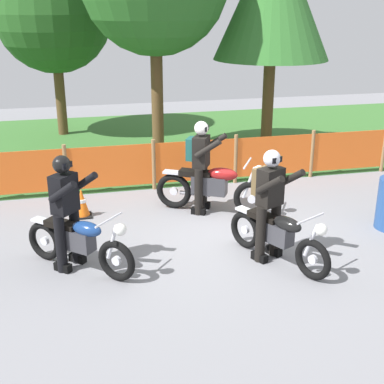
% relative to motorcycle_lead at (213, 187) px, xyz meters
% --- Properties ---
extents(ground, '(24.00, 24.00, 0.02)m').
position_rel_motorcycle_lead_xyz_m(ground, '(0.03, -0.92, -0.50)').
color(ground, gray).
extents(grass_verge, '(24.00, 7.44, 0.01)m').
position_rel_motorcycle_lead_xyz_m(grass_verge, '(0.03, 5.22, -0.49)').
color(grass_verge, '#386B2D').
rests_on(grass_verge, ground).
extents(barrier_fence, '(8.81, 0.08, 1.05)m').
position_rel_motorcycle_lead_xyz_m(barrier_fence, '(0.03, 1.50, 0.05)').
color(barrier_fence, olive).
rests_on(barrier_fence, ground).
extents(tree_leftmost, '(3.17, 3.17, 4.92)m').
position_rel_motorcycle_lead_xyz_m(tree_leftmost, '(-2.67, 6.75, 2.83)').
color(tree_leftmost, brown).
rests_on(tree_leftmost, ground).
extents(motorcycle_lead, '(1.92, 1.17, 1.01)m').
position_rel_motorcycle_lead_xyz_m(motorcycle_lead, '(0.00, 0.00, 0.00)').
color(motorcycle_lead, black).
rests_on(motorcycle_lead, ground).
extents(motorcycle_trailing, '(1.50, 1.35, 0.91)m').
position_rel_motorcycle_lead_xyz_m(motorcycle_trailing, '(-2.43, -1.66, -0.05)').
color(motorcycle_trailing, black).
rests_on(motorcycle_trailing, ground).
extents(motorcycle_third, '(0.98, 1.74, 0.90)m').
position_rel_motorcycle_lead_xyz_m(motorcycle_third, '(0.42, -2.10, -0.06)').
color(motorcycle_third, black).
rests_on(motorcycle_third, ground).
extents(rider_lead, '(0.79, 0.71, 1.69)m').
position_rel_motorcycle_lead_xyz_m(rider_lead, '(-0.20, 0.11, 0.46)').
color(rider_lead, black).
rests_on(rider_lead, ground).
extents(rider_trailing, '(0.73, 0.73, 1.69)m').
position_rel_motorcycle_lead_xyz_m(rider_trailing, '(-2.57, -1.54, 0.43)').
color(rider_trailing, black).
rests_on(rider_trailing, ground).
extents(rider_third, '(0.70, 0.78, 1.69)m').
position_rel_motorcycle_lead_xyz_m(rider_third, '(0.32, -1.92, 0.46)').
color(rider_third, black).
rests_on(rider_third, ground).
extents(traffic_cone, '(0.32, 0.32, 0.53)m').
position_rel_motorcycle_lead_xyz_m(traffic_cone, '(-2.34, 0.34, -0.23)').
color(traffic_cone, black).
rests_on(traffic_cone, ground).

